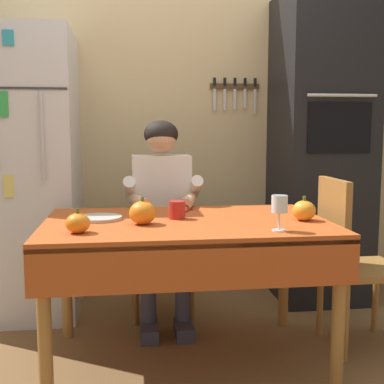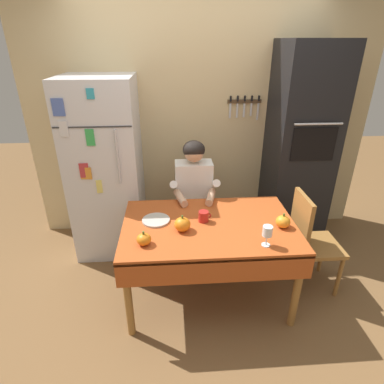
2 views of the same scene
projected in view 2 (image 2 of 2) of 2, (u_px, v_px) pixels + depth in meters
name	position (u px, v px, depth m)	size (l,w,h in m)	color
ground_plane	(208.00, 301.00, 2.78)	(10.00, 10.00, 0.00)	brown
back_wall_assembly	(201.00, 120.00, 3.43)	(3.70, 0.13, 2.60)	#D1B784
refrigerator	(107.00, 169.00, 3.19)	(0.68, 0.71, 1.80)	silver
wall_oven	(299.00, 150.00, 3.29)	(0.60, 0.64, 2.10)	black
dining_table	(209.00, 234.00, 2.56)	(1.40, 0.90, 0.74)	#9E6B33
chair_behind_person	(193.00, 204.00, 3.33)	(0.40, 0.40, 0.93)	brown
seated_person	(194.00, 193.00, 3.07)	(0.47, 0.55, 1.25)	#38384C
chair_right_side	(309.00, 238.00, 2.76)	(0.40, 0.40, 0.93)	#9E6B33
coffee_mug	(204.00, 216.00, 2.57)	(0.11, 0.08, 0.09)	#B2231E
wine_glass	(267.00, 232.00, 2.23)	(0.07, 0.07, 0.16)	white
pumpkin_large	(283.00, 222.00, 2.48)	(0.11, 0.11, 0.12)	orange
pumpkin_medium	(144.00, 239.00, 2.27)	(0.11, 0.11, 0.11)	orange
pumpkin_small	(182.00, 224.00, 2.43)	(0.13, 0.13, 0.13)	orange
serving_tray	(156.00, 220.00, 2.58)	(0.23, 0.23, 0.02)	#B7B2A8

